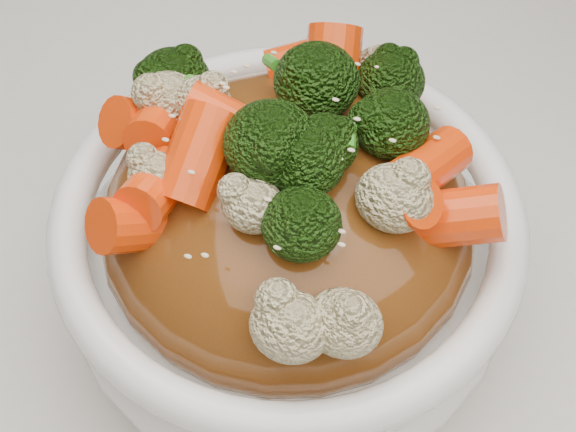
% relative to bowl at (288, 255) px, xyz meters
% --- Properties ---
extents(tablecloth, '(1.20, 0.80, 0.04)m').
position_rel_bowl_xyz_m(tablecloth, '(0.05, -0.03, -0.07)').
color(tablecloth, silver).
rests_on(tablecloth, dining_table).
extents(bowl, '(0.30, 0.30, 0.09)m').
position_rel_bowl_xyz_m(bowl, '(0.00, 0.00, 0.00)').
color(bowl, white).
rests_on(bowl, tablecloth).
extents(sauce_base, '(0.24, 0.24, 0.10)m').
position_rel_bowl_xyz_m(sauce_base, '(0.00, 0.00, 0.03)').
color(sauce_base, '#653411').
rests_on(sauce_base, bowl).
extents(carrots, '(0.24, 0.24, 0.05)m').
position_rel_bowl_xyz_m(carrots, '(0.00, 0.00, 0.10)').
color(carrots, '#FE4208').
rests_on(carrots, sauce_base).
extents(broccoli, '(0.24, 0.24, 0.05)m').
position_rel_bowl_xyz_m(broccoli, '(0.00, 0.00, 0.10)').
color(broccoli, black).
rests_on(broccoli, sauce_base).
extents(cauliflower, '(0.24, 0.24, 0.04)m').
position_rel_bowl_xyz_m(cauliflower, '(0.00, 0.00, 0.10)').
color(cauliflower, beige).
rests_on(cauliflower, sauce_base).
extents(scallions, '(0.18, 0.18, 0.02)m').
position_rel_bowl_xyz_m(scallions, '(0.00, -0.00, 0.10)').
color(scallions, '#32871F').
rests_on(scallions, sauce_base).
extents(sesame_seeds, '(0.22, 0.22, 0.01)m').
position_rel_bowl_xyz_m(sesame_seeds, '(-0.00, -0.00, 0.10)').
color(sesame_seeds, beige).
rests_on(sesame_seeds, sauce_base).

